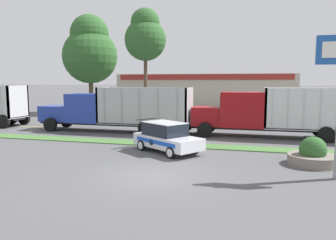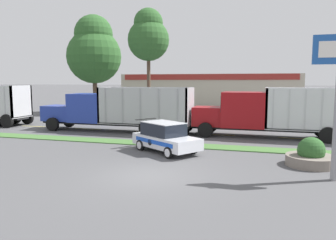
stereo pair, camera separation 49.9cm
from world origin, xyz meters
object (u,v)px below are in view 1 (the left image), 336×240
Objects in this scene: dump_truck_lead at (262,114)px; stone_planter at (313,155)px; rally_car at (167,137)px; dump_truck_trail at (103,112)px.

dump_truck_lead reaches higher than stone_planter.
dump_truck_trail is at bearing 138.42° from rally_car.
dump_truck_lead reaches higher than dump_truck_trail.
rally_car is 1.95× the size of stone_planter.
stone_planter is (2.21, -7.52, -1.19)m from dump_truck_lead.
stone_planter is (14.26, -7.05, -1.10)m from dump_truck_trail.
stone_planter is at bearing -26.31° from dump_truck_trail.
dump_truck_trail is at bearing -177.78° from dump_truck_lead.
stone_planter is at bearing -7.64° from rally_car.
dump_truck_trail is at bearing 153.69° from stone_planter.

